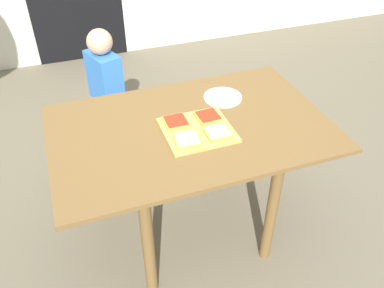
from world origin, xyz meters
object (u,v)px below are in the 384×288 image
plate_white_right (223,97)px  child_left (107,92)px  pizza_slice_near_right (217,133)px  pizza_slice_far_right (208,117)px  cutting_board (197,130)px  pizza_slice_near_left (187,140)px  pizza_slice_far_left (176,122)px  dining_table (190,144)px

plate_white_right → child_left: 0.86m
plate_white_right → pizza_slice_near_right: bearing=-117.4°
pizza_slice_far_right → plate_white_right: (0.16, 0.18, -0.02)m
cutting_board → pizza_slice_near_right: size_ratio=2.75×
pizza_slice_near_right → pizza_slice_near_left: 0.15m
pizza_slice_far_left → pizza_slice_near_right: bearing=-43.7°
plate_white_right → child_left: child_left is taller
pizza_slice_near_right → child_left: child_left is taller
pizza_slice_far_left → plate_white_right: 0.36m
pizza_slice_far_left → pizza_slice_near_right: (0.16, -0.15, 0.00)m
plate_white_right → child_left: (-0.55, 0.63, -0.20)m
dining_table → pizza_slice_far_right: size_ratio=11.12×
pizza_slice_far_left → pizza_slice_near_left: size_ratio=0.93×
pizza_slice_far_right → child_left: size_ratio=0.13×
cutting_board → pizza_slice_near_left: pizza_slice_near_left is taller
pizza_slice_far_left → pizza_slice_near_right: 0.22m
pizza_slice_near_right → pizza_slice_far_right: bearing=86.9°
pizza_slice_near_right → plate_white_right: size_ratio=0.57×
plate_white_right → pizza_slice_far_left: bearing=-152.6°
cutting_board → pizza_slice_near_left: bearing=-136.0°
pizza_slice_far_left → pizza_slice_near_left: 0.16m
dining_table → cutting_board: bearing=-71.5°
dining_table → pizza_slice_far_right: (0.10, 0.01, 0.14)m
pizza_slice_far_right → pizza_slice_near_right: same height
dining_table → child_left: 0.87m
pizza_slice_near_left → child_left: 1.00m
dining_table → pizza_slice_near_left: bearing=-115.7°
child_left → pizza_slice_far_right: bearing=-64.1°
pizza_slice_far_left → plate_white_right: (0.32, 0.17, -0.02)m
cutting_board → plate_white_right: size_ratio=1.58×
cutting_board → pizza_slice_near_left: size_ratio=2.58×
dining_table → pizza_slice_far_left: pizza_slice_far_left is taller
dining_table → plate_white_right: size_ratio=6.55×
pizza_slice_near_right → plate_white_right: (0.17, 0.32, -0.02)m
pizza_slice_near_left → cutting_board: bearing=44.0°
cutting_board → dining_table: bearing=108.5°
pizza_slice_near_right → pizza_slice_near_left: (-0.15, -0.00, 0.00)m
pizza_slice_near_right → plate_white_right: 0.36m
pizza_slice_near_right → child_left: 1.04m
pizza_slice_near_left → child_left: child_left is taller
pizza_slice_far_left → dining_table: bearing=-20.3°
pizza_slice_near_left → child_left: size_ratio=0.13×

